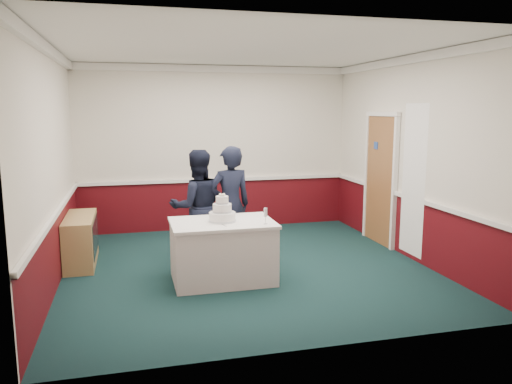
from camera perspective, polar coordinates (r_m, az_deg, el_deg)
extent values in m
plane|color=#143031|center=(7.13, -1.04, -8.65)|extent=(5.00, 5.00, 0.00)
cube|color=silver|center=(9.24, -4.61, 4.97)|extent=(5.00, 0.05, 3.00)
cube|color=silver|center=(6.70, -22.16, 2.61)|extent=(0.05, 5.00, 3.00)
cube|color=silver|center=(7.77, 17.04, 3.74)|extent=(0.05, 5.00, 3.00)
cube|color=white|center=(6.82, -1.11, 15.83)|extent=(5.00, 5.00, 0.05)
cube|color=#4F0A10|center=(9.38, -4.53, -1.44)|extent=(5.00, 0.02, 0.90)
cube|color=white|center=(9.29, -4.56, 1.40)|extent=(4.98, 0.05, 0.06)
cube|color=white|center=(9.22, -4.71, 13.85)|extent=(5.00, 0.08, 0.12)
cube|color=olive|center=(8.50, 14.05, 1.28)|extent=(0.05, 0.90, 2.10)
cube|color=#234799|center=(8.56, 13.55, 5.19)|extent=(0.01, 0.12, 0.12)
cube|color=white|center=(7.56, 17.55, 1.28)|extent=(0.02, 0.60, 2.20)
cube|color=tan|center=(7.66, -19.39, -5.21)|extent=(0.40, 1.20, 0.70)
cube|color=black|center=(7.63, -17.87, -4.79)|extent=(0.01, 1.00, 0.50)
cube|color=white|center=(6.54, -3.83, -6.87)|extent=(1.28, 0.88, 0.76)
cube|color=white|center=(6.45, -3.87, -3.54)|extent=(1.32, 0.92, 0.04)
cylinder|color=white|center=(6.43, -3.88, -2.85)|extent=(0.34, 0.34, 0.12)
cylinder|color=silver|center=(6.44, -3.87, -3.26)|extent=(0.35, 0.35, 0.03)
cylinder|color=white|center=(6.40, -3.89, -1.84)|extent=(0.24, 0.24, 0.11)
cylinder|color=silver|center=(6.41, -3.89, -2.22)|extent=(0.25, 0.25, 0.02)
cylinder|color=white|center=(6.39, -3.90, -0.92)|extent=(0.16, 0.16, 0.10)
cylinder|color=silver|center=(6.39, -3.90, -1.26)|extent=(0.17, 0.17, 0.02)
sphere|color=#EDE5C9|center=(6.37, -3.91, -0.33)|extent=(0.03, 0.03, 0.03)
sphere|color=#EDE5C9|center=(6.39, -3.68, -0.29)|extent=(0.03, 0.03, 0.03)
sphere|color=#EDE5C9|center=(6.39, -4.12, -0.30)|extent=(0.03, 0.03, 0.03)
sphere|color=#EDE5C9|center=(6.36, -3.71, -0.35)|extent=(0.03, 0.03, 0.03)
sphere|color=#EDE5C9|center=(6.36, -4.12, -0.35)|extent=(0.03, 0.03, 0.03)
cube|color=silver|center=(6.24, -3.81, -3.76)|extent=(0.07, 0.22, 0.00)
cylinder|color=silver|center=(6.28, 1.09, -3.65)|extent=(0.05, 0.05, 0.01)
cylinder|color=silver|center=(6.27, 1.09, -3.23)|extent=(0.01, 0.01, 0.09)
cylinder|color=silver|center=(6.25, 1.10, -2.34)|extent=(0.04, 0.04, 0.11)
imported|color=black|center=(7.24, -6.71, -1.69)|extent=(0.85, 0.68, 1.65)
imported|color=black|center=(7.20, -2.98, -1.49)|extent=(0.68, 0.50, 1.70)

